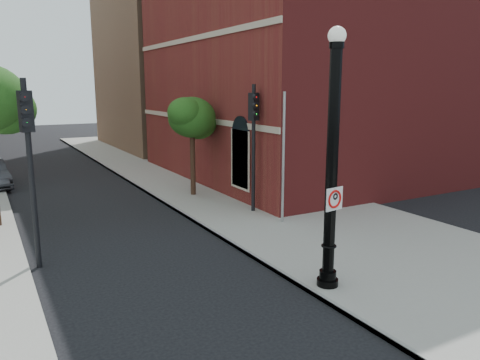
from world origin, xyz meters
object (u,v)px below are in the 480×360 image
no_parking_sign (334,199)px  traffic_signal_left (29,143)px  lamppost (332,175)px  traffic_signal_right (254,128)px

no_parking_sign → traffic_signal_left: bearing=130.8°
lamppost → traffic_signal_left: bearing=140.1°
lamppost → traffic_signal_left: 8.22m
no_parking_sign → lamppost: bearing=73.9°
traffic_signal_left → traffic_signal_right: 8.62m
lamppost → no_parking_sign: bearing=-97.8°
lamppost → traffic_signal_right: size_ratio=1.25×
lamppost → traffic_signal_right: (2.10, 7.24, 0.51)m
no_parking_sign → traffic_signal_left: size_ratio=0.11×
traffic_signal_right → lamppost: bearing=-123.1°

